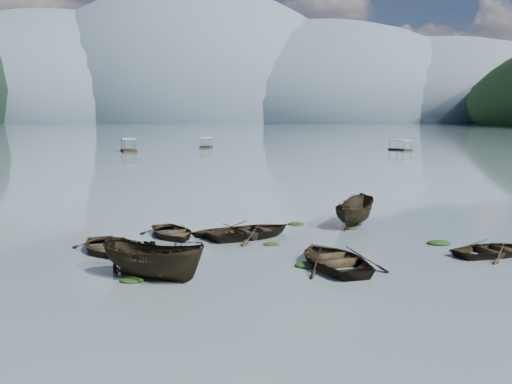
{
  "coord_description": "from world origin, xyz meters",
  "views": [
    {
      "loc": [
        -1.58,
        -21.66,
        6.36
      ],
      "look_at": [
        0.0,
        12.0,
        2.0
      ],
      "focal_mm": 40.0,
      "sensor_mm": 36.0,
      "label": 1
    }
  ],
  "objects_px": {
    "rowboat_0": "(106,251)",
    "pontoon_left": "(129,151)",
    "pontoon_centre": "(206,148)",
    "rowboat_3": "(334,266)"
  },
  "relations": [
    {
      "from": "rowboat_0",
      "to": "pontoon_left",
      "type": "relative_size",
      "value": 0.67
    },
    {
      "from": "rowboat_3",
      "to": "pontoon_centre",
      "type": "bearing_deg",
      "value": -98.14
    },
    {
      "from": "rowboat_3",
      "to": "pontoon_centre",
      "type": "height_order",
      "value": "pontoon_centre"
    },
    {
      "from": "rowboat_3",
      "to": "pontoon_left",
      "type": "height_order",
      "value": "pontoon_left"
    },
    {
      "from": "pontoon_left",
      "to": "pontoon_centre",
      "type": "relative_size",
      "value": 1.13
    },
    {
      "from": "pontoon_left",
      "to": "pontoon_centre",
      "type": "distance_m",
      "value": 20.32
    },
    {
      "from": "pontoon_centre",
      "to": "rowboat_3",
      "type": "bearing_deg",
      "value": -79.08
    },
    {
      "from": "rowboat_3",
      "to": "rowboat_0",
      "type": "bearing_deg",
      "value": -30.79
    },
    {
      "from": "rowboat_0",
      "to": "pontoon_centre",
      "type": "height_order",
      "value": "pontoon_centre"
    },
    {
      "from": "rowboat_0",
      "to": "pontoon_left",
      "type": "height_order",
      "value": "pontoon_left"
    }
  ]
}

